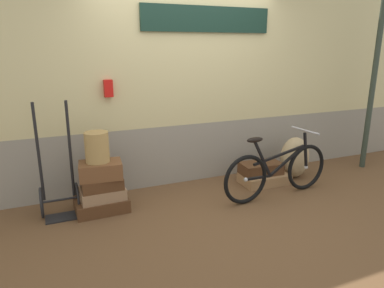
% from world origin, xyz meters
% --- Properties ---
extents(ground, '(9.72, 5.20, 0.06)m').
position_xyz_m(ground, '(0.00, 0.00, -0.03)').
color(ground, brown).
extents(station_building, '(7.72, 0.74, 2.73)m').
position_xyz_m(station_building, '(0.01, 0.85, 1.37)').
color(station_building, gray).
rests_on(station_building, ground).
extents(suitcase_0, '(0.59, 0.43, 0.15)m').
position_xyz_m(suitcase_0, '(-1.24, 0.29, 0.07)').
color(suitcase_0, '#4C2D19').
rests_on(suitcase_0, ground).
extents(suitcase_1, '(0.50, 0.37, 0.12)m').
position_xyz_m(suitcase_1, '(-1.23, 0.28, 0.21)').
color(suitcase_1, '#937051').
rests_on(suitcase_1, suitcase_0).
extents(suitcase_2, '(0.45, 0.30, 0.13)m').
position_xyz_m(suitcase_2, '(-1.23, 0.27, 0.34)').
color(suitcase_2, '#4C2D19').
rests_on(suitcase_2, suitcase_1).
extents(suitcase_3, '(0.49, 0.36, 0.18)m').
position_xyz_m(suitcase_3, '(-1.23, 0.27, 0.49)').
color(suitcase_3, brown).
rests_on(suitcase_3, suitcase_2).
extents(suitcase_4, '(0.65, 0.41, 0.13)m').
position_xyz_m(suitcase_4, '(0.95, 0.27, 0.07)').
color(suitcase_4, '#9E754C').
rests_on(suitcase_4, ground).
extents(suitcase_5, '(0.57, 0.35, 0.16)m').
position_xyz_m(suitcase_5, '(0.91, 0.30, 0.21)').
color(suitcase_5, '#4C2D19').
rests_on(suitcase_5, suitcase_4).
extents(wicker_basket, '(0.26, 0.26, 0.34)m').
position_xyz_m(wicker_basket, '(-1.25, 0.29, 0.76)').
color(wicker_basket, '#A8844C').
rests_on(wicker_basket, suitcase_3).
extents(luggage_trolley, '(0.40, 0.39, 1.28)m').
position_xyz_m(luggage_trolley, '(-1.68, 0.37, 0.28)').
color(luggage_trolley, black).
rests_on(luggage_trolley, ground).
extents(burlap_sack, '(0.42, 0.36, 0.59)m').
position_xyz_m(burlap_sack, '(1.48, 0.31, 0.29)').
color(burlap_sack, tan).
rests_on(burlap_sack, ground).
extents(bicycle, '(1.56, 0.46, 0.82)m').
position_xyz_m(bicycle, '(0.84, -0.15, 0.33)').
color(bicycle, black).
rests_on(bicycle, ground).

